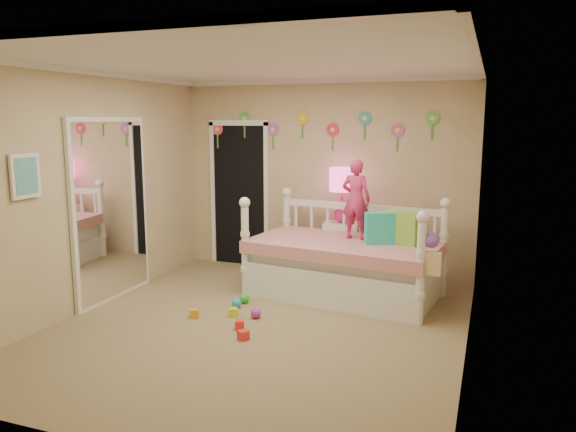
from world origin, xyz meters
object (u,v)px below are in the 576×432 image
at_px(child, 356,199).
at_px(nightstand, 341,250).
at_px(table_lamp, 342,186).
at_px(daybed, 344,247).

height_order(child, nightstand, child).
distance_m(child, table_lamp, 0.65).
xyz_separation_m(child, nightstand, (-0.32, 0.56, -0.77)).
relative_size(nightstand, table_lamp, 1.05).
bearing_deg(table_lamp, child, -60.22).
distance_m(child, nightstand, 1.01).
bearing_deg(table_lamp, nightstand, 0.00).
relative_size(child, nightstand, 1.27).
bearing_deg(nightstand, child, -68.16).
relative_size(daybed, nightstand, 2.95).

